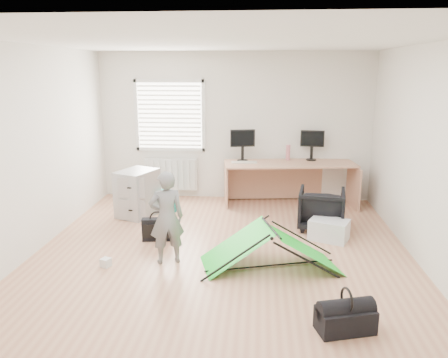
# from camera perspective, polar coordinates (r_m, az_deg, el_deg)

# --- Properties ---
(ground) EXTENTS (5.50, 5.50, 0.00)m
(ground) POSITION_cam_1_polar(r_m,az_deg,el_deg) (5.81, -0.33, -10.09)
(ground) COLOR tan
(ground) RESTS_ON ground
(back_wall) EXTENTS (5.00, 0.02, 2.70)m
(back_wall) POSITION_cam_1_polar(r_m,az_deg,el_deg) (8.11, 1.39, 6.82)
(back_wall) COLOR silver
(back_wall) RESTS_ON ground
(window) EXTENTS (1.20, 0.06, 1.20)m
(window) POSITION_cam_1_polar(r_m,az_deg,el_deg) (8.20, -7.10, 8.21)
(window) COLOR silver
(window) RESTS_ON back_wall
(radiator) EXTENTS (1.00, 0.12, 0.60)m
(radiator) POSITION_cam_1_polar(r_m,az_deg,el_deg) (8.35, -6.93, 0.65)
(radiator) COLOR silver
(radiator) RESTS_ON back_wall
(desk) EXTENTS (2.37, 1.01, 0.78)m
(desk) POSITION_cam_1_polar(r_m,az_deg,el_deg) (7.89, 8.48, -0.65)
(desk) COLOR tan
(desk) RESTS_ON ground
(filing_cabinet) EXTENTS (0.71, 0.80, 0.77)m
(filing_cabinet) POSITION_cam_1_polar(r_m,az_deg,el_deg) (7.40, -11.22, -1.81)
(filing_cabinet) COLOR #9D9EA2
(filing_cabinet) RESTS_ON ground
(monitor_left) EXTENTS (0.45, 0.18, 0.42)m
(monitor_left) POSITION_cam_1_polar(r_m,az_deg,el_deg) (7.81, 2.44, 3.86)
(monitor_left) COLOR black
(monitor_left) RESTS_ON desk
(monitor_right) EXTENTS (0.43, 0.13, 0.40)m
(monitor_right) POSITION_cam_1_polar(r_m,az_deg,el_deg) (8.03, 11.38, 3.82)
(monitor_right) COLOR black
(monitor_right) RESTS_ON desk
(keyboard) EXTENTS (0.46, 0.20, 0.02)m
(keyboard) POSITION_cam_1_polar(r_m,az_deg,el_deg) (7.70, 2.65, 2.19)
(keyboard) COLOR beige
(keyboard) RESTS_ON desk
(thermos) EXTENTS (0.10, 0.10, 0.28)m
(thermos) POSITION_cam_1_polar(r_m,az_deg,el_deg) (8.00, 8.36, 3.45)
(thermos) COLOR #BC6974
(thermos) RESTS_ON desk
(office_chair) EXTENTS (0.77, 0.78, 0.63)m
(office_chair) POSITION_cam_1_polar(r_m,az_deg,el_deg) (6.85, 12.60, -3.83)
(office_chair) COLOR black
(office_chair) RESTS_ON ground
(person) EXTENTS (0.51, 0.42, 1.19)m
(person) POSITION_cam_1_polar(r_m,az_deg,el_deg) (5.49, -7.50, -5.02)
(person) COLOR slate
(person) RESTS_ON ground
(kite) EXTENTS (1.79, 1.16, 0.51)m
(kite) POSITION_cam_1_polar(r_m,az_deg,el_deg) (5.46, 6.10, -8.88)
(kite) COLOR #12C522
(kite) RESTS_ON ground
(storage_crate) EXTENTS (0.63, 0.55, 0.29)m
(storage_crate) POSITION_cam_1_polar(r_m,az_deg,el_deg) (6.49, 13.55, -6.46)
(storage_crate) COLOR silver
(storage_crate) RESTS_ON ground
(tote_bag) EXTENTS (0.32, 0.17, 0.37)m
(tote_bag) POSITION_cam_1_polar(r_m,az_deg,el_deg) (7.59, -7.34, -2.83)
(tote_bag) COLOR #1C8070
(tote_bag) RESTS_ON ground
(laptop_bag) EXTENTS (0.45, 0.20, 0.33)m
(laptop_bag) POSITION_cam_1_polar(r_m,az_deg,el_deg) (6.35, -8.67, -6.52)
(laptop_bag) COLOR black
(laptop_bag) RESTS_ON ground
(white_box) EXTENTS (0.14, 0.14, 0.11)m
(white_box) POSITION_cam_1_polar(r_m,az_deg,el_deg) (5.71, -15.19, -10.48)
(white_box) COLOR silver
(white_box) RESTS_ON ground
(duffel_bag) EXTENTS (0.58, 0.40, 0.23)m
(duffel_bag) POSITION_cam_1_polar(r_m,az_deg,el_deg) (4.43, 15.55, -17.31)
(duffel_bag) COLOR black
(duffel_bag) RESTS_ON ground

